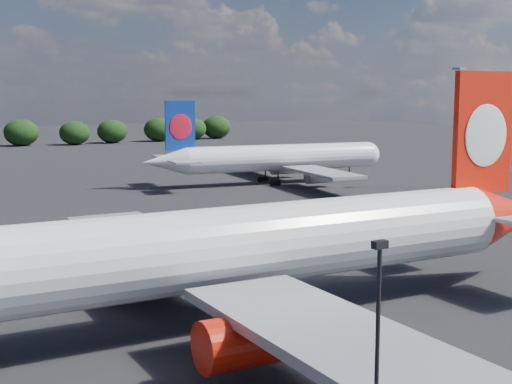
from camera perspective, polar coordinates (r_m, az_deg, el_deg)
qantas_airliner at (r=48.21m, az=0.93°, el=-4.28°), size 52.34×49.72×17.10m
china_southern_airliner at (r=121.69m, az=1.38°, el=2.69°), size 43.59×41.57×14.23m
apron_lamp_post at (r=26.18m, az=9.65°, el=-13.62°), size 0.55×0.30×10.36m
floodlight_mast_near at (r=119.71m, az=15.86°, el=6.40°), size 1.60×1.60×19.46m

